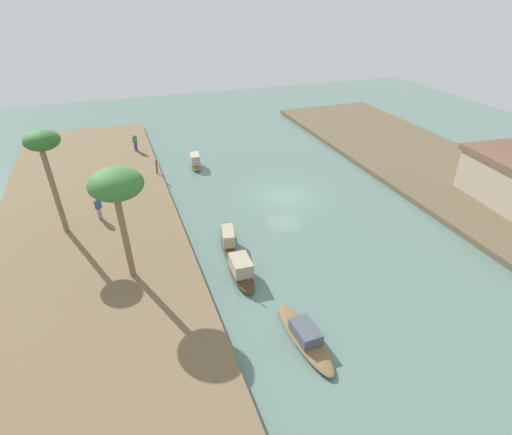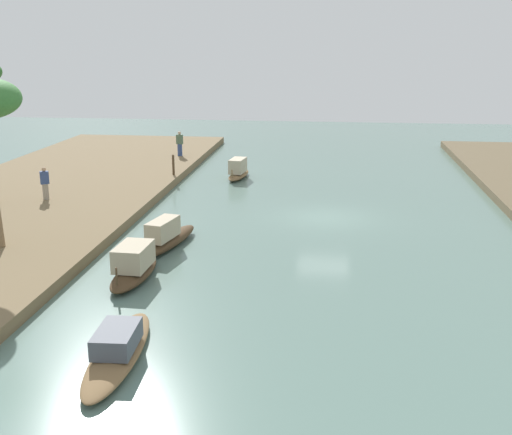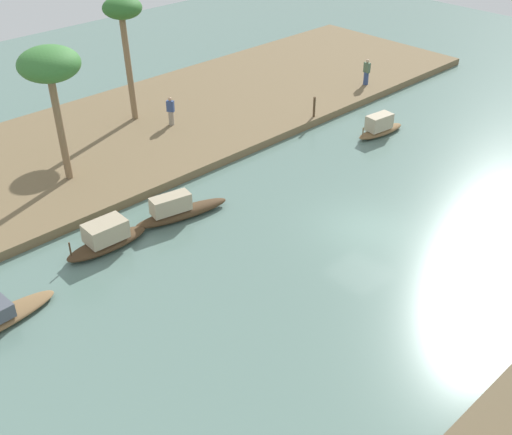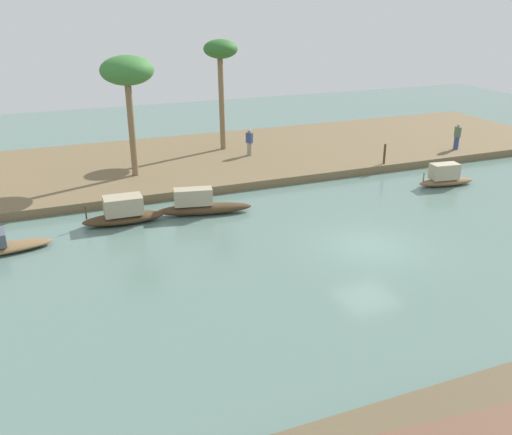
% 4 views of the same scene
% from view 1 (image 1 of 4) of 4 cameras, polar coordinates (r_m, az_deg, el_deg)
% --- Properties ---
extents(river_water, '(75.19, 75.19, 0.00)m').
position_cam_1_polar(river_water, '(34.52, 3.88, 2.91)').
color(river_water, slate).
rests_on(river_water, ground).
extents(riverbank_left, '(45.10, 12.43, 0.45)m').
position_cam_1_polar(riverbank_left, '(32.19, -21.61, -0.89)').
color(riverbank_left, brown).
rests_on(riverbank_left, ground).
extents(riverbank_right, '(45.10, 12.43, 0.45)m').
position_cam_1_polar(riverbank_right, '(42.27, 23.14, 5.97)').
color(riverbank_right, brown).
rests_on(riverbank_right, ground).
extents(sampan_open_hull, '(5.20, 1.48, 0.91)m').
position_cam_1_polar(sampan_open_hull, '(21.37, 6.55, -15.48)').
color(sampan_open_hull, brown).
rests_on(sampan_open_hull, river_water).
extents(sampan_downstream_large, '(4.66, 1.78, 1.32)m').
position_cam_1_polar(sampan_downstream_large, '(27.92, -3.78, -2.83)').
color(sampan_downstream_large, '#47331E').
rests_on(sampan_downstream_large, river_water).
extents(sampan_midstream, '(3.79, 1.27, 1.30)m').
position_cam_1_polar(sampan_midstream, '(24.95, -2.02, -7.07)').
color(sampan_midstream, '#47331E').
rests_on(sampan_midstream, river_water).
extents(sampan_with_red_awning, '(3.40, 1.29, 1.26)m').
position_cam_1_polar(sampan_with_red_awning, '(40.27, -8.15, 7.42)').
color(sampan_with_red_awning, brown).
rests_on(sampan_with_red_awning, river_water).
extents(person_on_near_bank, '(0.42, 0.47, 1.67)m').
position_cam_1_polar(person_on_near_bank, '(31.82, -20.31, 1.11)').
color(person_on_near_bank, gray).
rests_on(person_on_near_bank, riverbank_left).
extents(person_by_mooring, '(0.37, 0.46, 1.71)m').
position_cam_1_polar(person_by_mooring, '(44.07, -15.86, 9.58)').
color(person_by_mooring, '#33477A').
rests_on(person_by_mooring, riverbank_left).
extents(mooring_post, '(0.14, 0.14, 1.22)m').
position_cam_1_polar(mooring_post, '(38.17, -13.16, 6.59)').
color(mooring_post, '#4C3823').
rests_on(mooring_post, riverbank_left).
extents(palm_tree_left_near, '(2.15, 2.15, 6.97)m').
position_cam_1_polar(palm_tree_left_near, '(29.17, -26.60, 8.48)').
color(palm_tree_left_near, '#7F6647').
rests_on(palm_tree_left_near, riverbank_left).
extents(palm_tree_left_far, '(2.85, 2.85, 6.54)m').
position_cam_1_polar(palm_tree_left_far, '(22.89, -18.20, 3.92)').
color(palm_tree_left_far, '#7F6647').
rests_on(palm_tree_left_far, riverbank_left).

